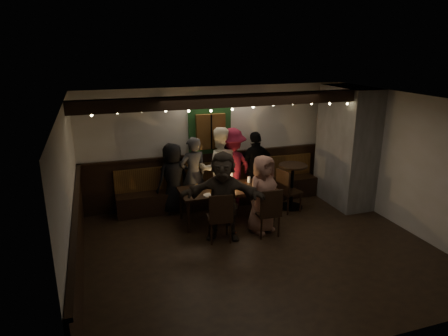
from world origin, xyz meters
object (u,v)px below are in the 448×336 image
object	(u,v)px
person_b	(193,175)
person_f	(223,196)
dining_table	(227,191)
person_c	(219,169)
person_a	(173,178)
chair_near_right	(269,210)
chair_end	(286,188)
high_top	(292,181)
person_e	(256,167)
chair_near_left	(220,215)
person_g	(263,194)
person_d	(231,168)

from	to	relation	value
person_b	person_f	xyz separation A→B (m)	(0.19, -1.43, 0.01)
dining_table	person_c	bearing A→B (deg)	87.04
person_a	person_c	size ratio (longest dim) A/B	0.83
chair_near_right	chair_end	world-z (taller)	chair_near_right
high_top	person_b	distance (m)	2.15
chair_end	person_e	bearing A→B (deg)	118.65
chair_near_left	chair_near_right	size ratio (longest dim) A/B	1.00
chair_end	person_g	size ratio (longest dim) A/B	0.63
person_a	person_e	world-z (taller)	person_e
chair_end	person_f	xyz separation A→B (m)	(-1.66, -0.75, 0.30)
chair_end	person_f	world-z (taller)	person_f
person_e	dining_table	bearing A→B (deg)	30.32
chair_near_right	person_a	xyz separation A→B (m)	(-1.44, 1.70, 0.22)
person_d	person_f	bearing A→B (deg)	44.39
dining_table	chair_near_right	size ratio (longest dim) A/B	2.02
person_g	person_d	bearing A→B (deg)	72.42
chair_near_left	person_e	bearing A→B (deg)	50.23
chair_near_right	person_c	distance (m)	1.69
chair_near_left	person_a	world-z (taller)	person_a
chair_near_right	high_top	xyz separation A→B (m)	(1.06, 1.13, 0.09)
chair_end	person_b	bearing A→B (deg)	159.71
person_a	person_d	xyz separation A→B (m)	(1.26, -0.10, 0.13)
person_c	person_f	distance (m)	1.43
high_top	person_c	world-z (taller)	person_c
chair_end	person_f	size ratio (longest dim) A/B	0.57
chair_end	person_c	bearing A→B (deg)	153.93
dining_table	high_top	bearing A→B (deg)	6.55
person_f	person_g	xyz separation A→B (m)	(0.80, 0.05, -0.07)
person_g	dining_table	bearing A→B (deg)	99.73
person_d	chair_near_right	bearing A→B (deg)	75.49
person_e	person_g	world-z (taller)	person_e
person_c	person_g	xyz separation A→B (m)	(0.44, -1.33, -0.15)
high_top	person_d	size ratio (longest dim) A/B	0.56
person_e	person_f	size ratio (longest dim) A/B	0.98
person_a	person_f	bearing A→B (deg)	88.92
chair_near_left	person_c	distance (m)	1.63
chair_end	high_top	bearing A→B (deg)	38.56
person_f	person_d	bearing A→B (deg)	88.18
chair_near_right	person_b	size ratio (longest dim) A/B	0.58
dining_table	person_b	bearing A→B (deg)	127.61
dining_table	chair_near_right	distance (m)	1.07
person_a	person_c	distance (m)	1.00
person_b	person_f	bearing A→B (deg)	87.96
person_e	person_f	world-z (taller)	person_f
person_g	person_c	bearing A→B (deg)	83.95
high_top	person_e	size ratio (longest dim) A/B	0.60
person_e	person_c	bearing A→B (deg)	-1.48
chair_near_right	chair_near_left	bearing A→B (deg)	176.23
chair_near_left	person_d	bearing A→B (deg)	64.44
person_f	chair_near_right	bearing A→B (deg)	9.19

